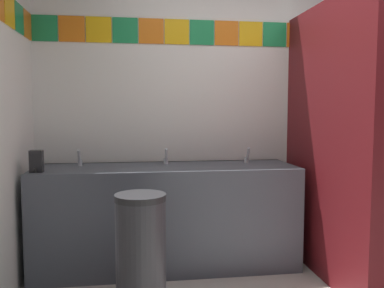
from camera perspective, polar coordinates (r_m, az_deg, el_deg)
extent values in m
cube|color=white|center=(3.68, 9.75, 5.66)|extent=(3.93, 0.08, 2.65)
cube|color=#1E8C4C|center=(3.60, -20.44, 15.32)|extent=(0.21, 0.01, 0.21)
cube|color=orange|center=(3.56, -16.88, 15.53)|extent=(0.21, 0.01, 0.21)
cube|color=yellow|center=(3.54, -13.24, 15.68)|extent=(0.21, 0.01, 0.21)
cube|color=#1E8C4C|center=(3.52, -9.56, 15.78)|extent=(0.21, 0.01, 0.21)
cube|color=orange|center=(3.53, -5.87, 15.81)|extent=(0.21, 0.01, 0.21)
cube|color=yellow|center=(3.54, -2.20, 15.79)|extent=(0.21, 0.01, 0.21)
cube|color=#1E8C4C|center=(3.57, 1.43, 15.70)|extent=(0.21, 0.01, 0.21)
cube|color=orange|center=(3.61, 4.98, 15.55)|extent=(0.21, 0.01, 0.21)
cube|color=yellow|center=(3.67, 8.43, 15.36)|extent=(0.21, 0.01, 0.21)
cube|color=#1E8C4C|center=(3.73, 11.77, 15.12)|extent=(0.21, 0.01, 0.21)
cube|color=orange|center=(3.81, 14.97, 14.85)|extent=(0.21, 0.01, 0.21)
cube|color=yellow|center=(3.90, 18.02, 14.54)|extent=(0.21, 0.01, 0.21)
cube|color=#1E8C4C|center=(4.00, 20.93, 14.21)|extent=(0.21, 0.01, 0.21)
cube|color=orange|center=(4.10, 23.68, 13.87)|extent=(0.21, 0.01, 0.21)
cube|color=yellow|center=(3.09, -24.71, 16.98)|extent=(0.01, 0.21, 0.21)
cube|color=#1E8C4C|center=(3.30, -23.55, 16.20)|extent=(0.01, 0.21, 0.21)
cube|color=orange|center=(3.52, -22.53, 15.50)|extent=(0.01, 0.21, 0.21)
cube|color=#4C515B|center=(3.28, -3.60, -10.31)|extent=(2.07, 0.61, 0.82)
cube|color=#4C515B|center=(3.49, -4.01, -3.19)|extent=(2.07, 0.03, 0.08)
cylinder|color=silver|center=(3.20, -16.06, -4.37)|extent=(0.34, 0.34, 0.10)
cylinder|color=silver|center=(3.18, -3.60, -4.25)|extent=(0.34, 0.34, 0.10)
cylinder|color=silver|center=(3.30, 8.47, -3.95)|extent=(0.34, 0.34, 0.10)
cylinder|color=silver|center=(3.33, -15.76, -2.62)|extent=(0.04, 0.04, 0.05)
cylinder|color=silver|center=(3.27, -15.90, -1.52)|extent=(0.02, 0.06, 0.09)
cylinder|color=silver|center=(3.31, -3.79, -2.50)|extent=(0.04, 0.04, 0.05)
cylinder|color=silver|center=(3.25, -3.73, -1.39)|extent=(0.02, 0.06, 0.09)
cylinder|color=silver|center=(3.43, 7.82, -2.28)|extent=(0.04, 0.04, 0.05)
cylinder|color=silver|center=(3.37, 8.06, -1.20)|extent=(0.02, 0.06, 0.09)
cube|color=black|center=(3.08, -21.41, -2.32)|extent=(0.09, 0.07, 0.16)
cylinder|color=black|center=(3.05, -21.57, -3.55)|extent=(0.02, 0.02, 0.03)
cube|color=maroon|center=(3.13, 18.25, 0.31)|extent=(0.04, 1.33, 2.07)
cylinder|color=silver|center=(2.57, 25.08, 1.48)|extent=(0.02, 0.02, 0.10)
cylinder|color=white|center=(3.77, 24.19, -12.04)|extent=(0.38, 0.38, 0.40)
torus|color=white|center=(3.72, 24.30, -8.86)|extent=(0.39, 0.39, 0.05)
cube|color=white|center=(3.86, 22.71, -5.96)|extent=(0.34, 0.17, 0.34)
cylinder|color=#333338|center=(2.66, -7.34, -15.38)|extent=(0.32, 0.32, 0.70)
cylinder|color=#262628|center=(2.56, -7.43, -7.59)|extent=(0.33, 0.33, 0.04)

